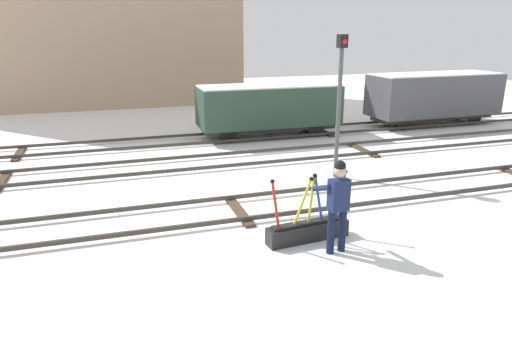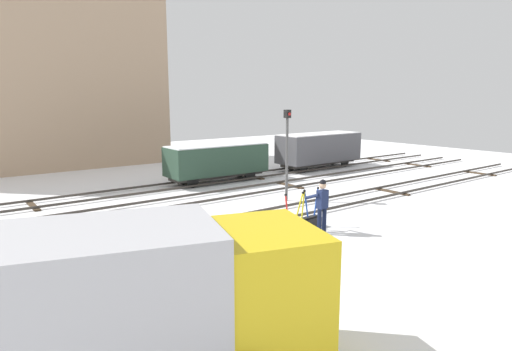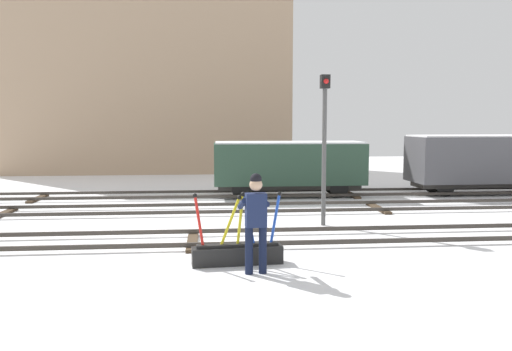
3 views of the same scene
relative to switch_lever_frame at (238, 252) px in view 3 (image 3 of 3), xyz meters
name	(u,v)px [view 3 (image 3 of 3)]	position (x,y,z in m)	size (l,w,h in m)	color
ground_plane	(192,243)	(-0.95, 1.91, -0.25)	(60.00, 60.00, 0.00)	white
track_main_line	(192,239)	(-0.95, 1.91, -0.14)	(44.00, 1.94, 0.18)	#38332D
track_siding_near	(197,209)	(-0.95, 6.14, -0.14)	(44.00, 1.94, 0.18)	#38332D
track_siding_far	(199,194)	(-0.95, 9.41, -0.14)	(44.00, 1.94, 0.18)	#38332D
switch_lever_frame	(238,252)	(0.00, 0.00, 0.00)	(1.83, 0.52, 1.45)	black
rail_worker	(256,216)	(0.30, -0.64, 0.82)	(0.58, 0.75, 1.88)	#111831
signal_post	(324,135)	(2.56, 3.73, 2.23)	(0.24, 0.32, 4.08)	#4C4C4C
apartment_building	(148,67)	(-4.08, 21.45, 5.80)	(16.51, 6.68, 12.10)	tan
freight_car_mid_siding	(289,164)	(2.47, 9.41, 0.97)	(5.68, 2.01, 2.09)	#2D2B28
freight_car_near_switch	(487,160)	(10.35, 9.41, 1.09)	(6.04, 2.14, 2.32)	#2D2B28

